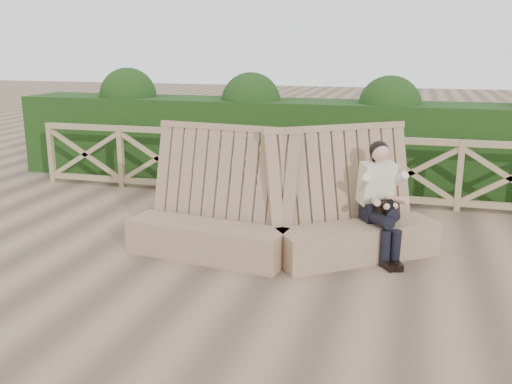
# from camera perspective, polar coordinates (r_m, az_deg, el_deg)

# --- Properties ---
(ground) EXTENTS (60.00, 60.00, 0.00)m
(ground) POSITION_cam_1_polar(r_m,az_deg,el_deg) (6.17, 0.76, -9.15)
(ground) COLOR brown
(ground) RESTS_ON ground
(bench) EXTENTS (3.69, 1.79, 1.55)m
(bench) POSITION_cam_1_polar(r_m,az_deg,el_deg) (6.84, 2.63, -3.30)
(bench) COLOR #86654C
(bench) RESTS_ON ground
(woman) EXTENTS (0.65, 0.89, 1.38)m
(woman) POSITION_cam_1_polar(r_m,az_deg,el_deg) (6.91, 12.34, -0.46)
(woman) COLOR black
(woman) RESTS_ON ground
(guardrail) EXTENTS (10.10, 0.09, 1.10)m
(guardrail) POSITION_cam_1_polar(r_m,az_deg,el_deg) (9.28, 6.35, 2.46)
(guardrail) COLOR #9B875A
(guardrail) RESTS_ON ground
(hedge) EXTENTS (12.00, 1.20, 1.50)m
(hedge) POSITION_cam_1_polar(r_m,az_deg,el_deg) (10.41, 7.48, 4.83)
(hedge) COLOR black
(hedge) RESTS_ON ground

